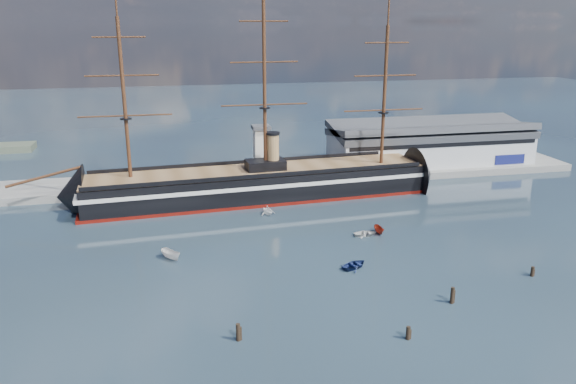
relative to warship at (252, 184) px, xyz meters
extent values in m
plane|color=#1F2731|center=(1.90, -20.00, -4.04)|extent=(600.00, 600.00, 0.00)
cube|color=slate|center=(11.90, 16.00, -4.04)|extent=(180.00, 18.00, 2.00)
cube|color=#B7BABC|center=(59.90, 20.00, 2.96)|extent=(62.00, 20.00, 10.00)
cube|color=#3F4247|center=(59.90, 20.00, 8.56)|extent=(63.00, 21.00, 2.00)
cube|color=silver|center=(4.90, 13.00, 4.96)|extent=(4.00, 4.00, 14.00)
cube|color=#3F4247|center=(4.90, 13.00, 12.46)|extent=(5.00, 5.00, 1.00)
cube|color=black|center=(1.73, 0.00, -0.04)|extent=(88.87, 21.80, 7.00)
cube|color=silver|center=(1.73, 0.00, 1.16)|extent=(90.88, 22.17, 1.00)
cube|color=#5B0D07|center=(1.73, 0.00, -3.69)|extent=(90.88, 22.14, 0.90)
cone|color=black|center=(-44.77, 0.00, -0.34)|extent=(15.01, 16.57, 15.68)
cone|color=black|center=(48.23, 0.00, -0.34)|extent=(12.02, 16.38, 15.68)
cube|color=brown|center=(1.73, 0.00, 3.56)|extent=(88.78, 20.53, 0.40)
cube|color=black|center=(3.73, 0.00, 4.96)|extent=(10.38, 6.65, 2.50)
cylinder|color=#A7804F|center=(5.73, 0.00, 8.46)|extent=(3.20, 3.20, 9.00)
cylinder|color=#381E0F|center=(-50.27, 0.00, 4.96)|extent=(17.76, 1.88, 4.43)
cylinder|color=#381E0F|center=(-30.27, 0.00, 22.76)|extent=(0.90, 0.90, 38.00)
cylinder|color=#381E0F|center=(3.73, 0.00, 24.76)|extent=(0.90, 0.90, 42.00)
cylinder|color=#381E0F|center=(35.73, 0.00, 21.76)|extent=(0.90, 0.90, 36.00)
imported|color=white|center=(-21.55, -35.72, -4.04)|extent=(6.39, 5.40, 2.48)
imported|color=navy|center=(12.34, -46.93, -4.04)|extent=(2.85, 3.71, 1.62)
imported|color=maroon|center=(23.40, -31.14, -4.04)|extent=(5.02, 1.98, 1.98)
imported|color=white|center=(1.78, -13.31, -4.04)|extent=(7.30, 5.04, 2.46)
imported|color=silver|center=(20.05, -31.70, -4.04)|extent=(1.36, 3.22, 1.49)
cylinder|color=black|center=(-12.58, -67.45, -4.04)|extent=(0.64, 0.64, 3.43)
cylinder|color=black|center=(11.78, -72.47, -4.04)|extent=(0.64, 0.64, 2.77)
cylinder|color=black|center=(23.45, -63.76, -4.04)|extent=(0.64, 0.64, 3.57)
cylinder|color=black|center=(42.83, -57.52, -4.04)|extent=(0.64, 0.64, 2.59)
camera|label=1|loc=(-21.01, -139.43, 40.67)|focal=35.00mm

